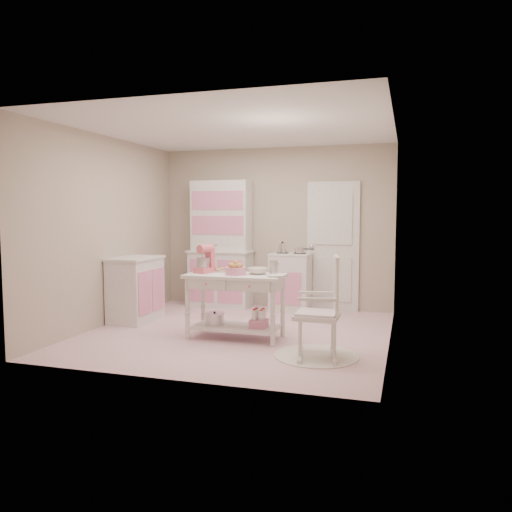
# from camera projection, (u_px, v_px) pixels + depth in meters

# --- Properties ---
(room_shell) EXTENTS (3.84, 3.84, 2.62)m
(room_shell) POSITION_uv_depth(u_px,v_px,m) (237.00, 205.00, 6.31)
(room_shell) COLOR pink
(room_shell) RESTS_ON ground
(door) EXTENTS (0.82, 0.05, 2.04)m
(door) POSITION_uv_depth(u_px,v_px,m) (333.00, 246.00, 7.87)
(door) COLOR white
(door) RESTS_ON ground
(hutch) EXTENTS (1.06, 0.50, 2.08)m
(hutch) POSITION_uv_depth(u_px,v_px,m) (221.00, 244.00, 8.20)
(hutch) COLOR white
(hutch) RESTS_ON ground
(stove) EXTENTS (0.62, 0.57, 0.92)m
(stove) POSITION_uv_depth(u_px,v_px,m) (291.00, 282.00, 7.85)
(stove) COLOR white
(stove) RESTS_ON ground
(base_cabinet) EXTENTS (0.54, 0.84, 0.92)m
(base_cabinet) POSITION_uv_depth(u_px,v_px,m) (136.00, 289.00, 7.13)
(base_cabinet) COLOR white
(base_cabinet) RESTS_ON ground
(lace_rug) EXTENTS (0.92, 0.92, 0.01)m
(lace_rug) POSITION_uv_depth(u_px,v_px,m) (317.00, 356.00, 5.41)
(lace_rug) COLOR white
(lace_rug) RESTS_ON ground
(rocking_chair) EXTENTS (0.61, 0.80, 1.10)m
(rocking_chair) POSITION_uv_depth(u_px,v_px,m) (317.00, 306.00, 5.36)
(rocking_chair) COLOR white
(rocking_chair) RESTS_ON ground
(work_table) EXTENTS (1.20, 0.60, 0.80)m
(work_table) POSITION_uv_depth(u_px,v_px,m) (236.00, 306.00, 6.15)
(work_table) COLOR white
(work_table) RESTS_ON ground
(stand_mixer) EXTENTS (0.28, 0.33, 0.34)m
(stand_mixer) POSITION_uv_depth(u_px,v_px,m) (204.00, 259.00, 6.24)
(stand_mixer) COLOR #E36071
(stand_mixer) RESTS_ON work_table
(cookie_tray) EXTENTS (0.34, 0.24, 0.02)m
(cookie_tray) POSITION_uv_depth(u_px,v_px,m) (229.00, 271.00, 6.33)
(cookie_tray) COLOR silver
(cookie_tray) RESTS_ON work_table
(bread_basket) EXTENTS (0.25, 0.25, 0.09)m
(bread_basket) POSITION_uv_depth(u_px,v_px,m) (236.00, 271.00, 6.06)
(bread_basket) COLOR pink
(bread_basket) RESTS_ON work_table
(mixing_bowl) EXTENTS (0.25, 0.25, 0.08)m
(mixing_bowl) POSITION_uv_depth(u_px,v_px,m) (258.00, 271.00, 6.11)
(mixing_bowl) COLOR silver
(mixing_bowl) RESTS_ON work_table
(metal_pitcher) EXTENTS (0.10, 0.10, 0.17)m
(metal_pitcher) POSITION_uv_depth(u_px,v_px,m) (273.00, 267.00, 6.13)
(metal_pitcher) COLOR silver
(metal_pitcher) RESTS_ON work_table
(recipe_book) EXTENTS (0.23, 0.26, 0.02)m
(recipe_book) POSITION_uv_depth(u_px,v_px,m) (268.00, 276.00, 5.87)
(recipe_book) COLOR silver
(recipe_book) RESTS_ON work_table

